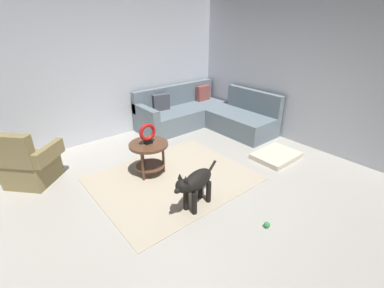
{
  "coord_description": "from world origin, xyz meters",
  "views": [
    {
      "loc": [
        -1.85,
        -2.18,
        2.26
      ],
      "look_at": [
        0.45,
        0.6,
        0.55
      ],
      "focal_mm": 24.72,
      "sensor_mm": 36.0,
      "label": 1
    }
  ],
  "objects_px": {
    "sectional_couch": "(204,115)",
    "dog": "(195,183)",
    "torus_sculpture": "(148,133)",
    "armchair": "(28,164)",
    "dog_bed_mat": "(276,156)",
    "side_table": "(149,151)",
    "dog_toy_ball": "(267,225)"
  },
  "relations": [
    {
      "from": "sectional_couch",
      "to": "side_table",
      "type": "bearing_deg",
      "value": -154.53
    },
    {
      "from": "sectional_couch",
      "to": "armchair",
      "type": "bearing_deg",
      "value": -179.3
    },
    {
      "from": "sectional_couch",
      "to": "armchair",
      "type": "height_order",
      "value": "same"
    },
    {
      "from": "torus_sculpture",
      "to": "dog_bed_mat",
      "type": "bearing_deg",
      "value": -25.88
    },
    {
      "from": "torus_sculpture",
      "to": "side_table",
      "type": "bearing_deg",
      "value": 90.0
    },
    {
      "from": "torus_sculpture",
      "to": "armchair",
      "type": "bearing_deg",
      "value": 148.74
    },
    {
      "from": "dog",
      "to": "side_table",
      "type": "bearing_deg",
      "value": -11.64
    },
    {
      "from": "sectional_couch",
      "to": "side_table",
      "type": "relative_size",
      "value": 3.75
    },
    {
      "from": "armchair",
      "to": "dog_bed_mat",
      "type": "relative_size",
      "value": 1.24
    },
    {
      "from": "dog_toy_ball",
      "to": "dog_bed_mat",
      "type": "bearing_deg",
      "value": 30.99
    },
    {
      "from": "side_table",
      "to": "dog_toy_ball",
      "type": "xyz_separation_m",
      "value": [
        0.43,
        -1.93,
        -0.38
      ]
    },
    {
      "from": "side_table",
      "to": "dog_bed_mat",
      "type": "bearing_deg",
      "value": -25.88
    },
    {
      "from": "sectional_couch",
      "to": "dog",
      "type": "bearing_deg",
      "value": -134.26
    },
    {
      "from": "armchair",
      "to": "torus_sculpture",
      "type": "relative_size",
      "value": 3.05
    },
    {
      "from": "dog",
      "to": "armchair",
      "type": "bearing_deg",
      "value": 24.86
    },
    {
      "from": "dog_bed_mat",
      "to": "armchair",
      "type": "bearing_deg",
      "value": 151.75
    },
    {
      "from": "torus_sculpture",
      "to": "dog",
      "type": "xyz_separation_m",
      "value": [
        0.01,
        -1.1,
        -0.33
      ]
    },
    {
      "from": "armchair",
      "to": "side_table",
      "type": "relative_size",
      "value": 1.66
    },
    {
      "from": "sectional_couch",
      "to": "dog_bed_mat",
      "type": "bearing_deg",
      "value": -90.16
    },
    {
      "from": "sectional_couch",
      "to": "torus_sculpture",
      "type": "height_order",
      "value": "sectional_couch"
    },
    {
      "from": "sectional_couch",
      "to": "dog",
      "type": "height_order",
      "value": "sectional_couch"
    },
    {
      "from": "sectional_couch",
      "to": "dog",
      "type": "distance_m",
      "value": 2.88
    },
    {
      "from": "torus_sculpture",
      "to": "dog",
      "type": "bearing_deg",
      "value": -89.41
    },
    {
      "from": "side_table",
      "to": "dog",
      "type": "distance_m",
      "value": 1.1
    },
    {
      "from": "sectional_couch",
      "to": "torus_sculpture",
      "type": "bearing_deg",
      "value": -154.53
    },
    {
      "from": "sectional_couch",
      "to": "side_table",
      "type": "xyz_separation_m",
      "value": [
        -2.02,
        -0.96,
        0.13
      ]
    },
    {
      "from": "torus_sculpture",
      "to": "dog_toy_ball",
      "type": "xyz_separation_m",
      "value": [
        0.43,
        -1.93,
        -0.67
      ]
    },
    {
      "from": "armchair",
      "to": "torus_sculpture",
      "type": "distance_m",
      "value": 1.82
    },
    {
      "from": "armchair",
      "to": "sectional_couch",
      "type": "bearing_deg",
      "value": 47.96
    },
    {
      "from": "dog",
      "to": "dog_toy_ball",
      "type": "bearing_deg",
      "value": -165.66
    },
    {
      "from": "armchair",
      "to": "dog_bed_mat",
      "type": "distance_m",
      "value": 4.02
    },
    {
      "from": "torus_sculpture",
      "to": "dog",
      "type": "height_order",
      "value": "torus_sculpture"
    }
  ]
}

